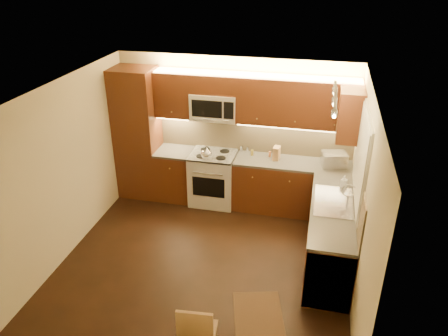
% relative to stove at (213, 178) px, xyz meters
% --- Properties ---
extents(floor, '(4.00, 4.00, 0.01)m').
position_rel_stove_xyz_m(floor, '(0.30, -1.68, -0.46)').
color(floor, black).
rests_on(floor, ground).
extents(ceiling, '(4.00, 4.00, 0.01)m').
position_rel_stove_xyz_m(ceiling, '(0.30, -1.68, 2.04)').
color(ceiling, beige).
rests_on(ceiling, ground).
extents(wall_back, '(4.00, 0.01, 2.50)m').
position_rel_stove_xyz_m(wall_back, '(0.30, 0.32, 0.79)').
color(wall_back, beige).
rests_on(wall_back, ground).
extents(wall_front, '(4.00, 0.01, 2.50)m').
position_rel_stove_xyz_m(wall_front, '(0.30, -3.67, 0.79)').
color(wall_front, beige).
rests_on(wall_front, ground).
extents(wall_left, '(0.01, 4.00, 2.50)m').
position_rel_stove_xyz_m(wall_left, '(-1.70, -1.68, 0.79)').
color(wall_left, beige).
rests_on(wall_left, ground).
extents(wall_right, '(0.01, 4.00, 2.50)m').
position_rel_stove_xyz_m(wall_right, '(2.30, -1.68, 0.79)').
color(wall_right, beige).
rests_on(wall_right, ground).
extents(pantry, '(0.70, 0.60, 2.30)m').
position_rel_stove_xyz_m(pantry, '(-1.35, 0.02, 0.69)').
color(pantry, '#4A250F').
rests_on(pantry, floor).
extents(base_cab_back_left, '(0.62, 0.60, 0.86)m').
position_rel_stove_xyz_m(base_cab_back_left, '(-0.69, 0.02, -0.03)').
color(base_cab_back_left, '#4A250F').
rests_on(base_cab_back_left, floor).
extents(counter_back_left, '(0.62, 0.60, 0.04)m').
position_rel_stove_xyz_m(counter_back_left, '(-0.69, 0.02, 0.42)').
color(counter_back_left, '#373432').
rests_on(counter_back_left, base_cab_back_left).
extents(base_cab_back_right, '(1.92, 0.60, 0.86)m').
position_rel_stove_xyz_m(base_cab_back_right, '(1.34, 0.02, -0.03)').
color(base_cab_back_right, '#4A250F').
rests_on(base_cab_back_right, floor).
extents(counter_back_right, '(1.92, 0.60, 0.04)m').
position_rel_stove_xyz_m(counter_back_right, '(1.34, 0.02, 0.42)').
color(counter_back_right, '#373432').
rests_on(counter_back_right, base_cab_back_right).
extents(base_cab_right, '(0.60, 2.00, 0.86)m').
position_rel_stove_xyz_m(base_cab_right, '(2.00, -1.28, -0.03)').
color(base_cab_right, '#4A250F').
rests_on(base_cab_right, floor).
extents(counter_right, '(0.60, 2.00, 0.04)m').
position_rel_stove_xyz_m(counter_right, '(2.00, -1.28, 0.42)').
color(counter_right, '#373432').
rests_on(counter_right, base_cab_right).
extents(dishwasher, '(0.58, 0.60, 0.84)m').
position_rel_stove_xyz_m(dishwasher, '(2.00, -1.98, -0.03)').
color(dishwasher, silver).
rests_on(dishwasher, floor).
extents(backsplash_back, '(3.30, 0.02, 0.60)m').
position_rel_stove_xyz_m(backsplash_back, '(0.65, 0.31, 0.74)').
color(backsplash_back, tan).
rests_on(backsplash_back, wall_back).
extents(backsplash_right, '(0.02, 2.00, 0.60)m').
position_rel_stove_xyz_m(backsplash_right, '(2.29, -1.28, 0.74)').
color(backsplash_right, tan).
rests_on(backsplash_right, wall_right).
extents(upper_cab_back_left, '(0.62, 0.35, 0.75)m').
position_rel_stove_xyz_m(upper_cab_back_left, '(-0.69, 0.15, 1.42)').
color(upper_cab_back_left, '#4A250F').
rests_on(upper_cab_back_left, wall_back).
extents(upper_cab_back_right, '(1.92, 0.35, 0.75)m').
position_rel_stove_xyz_m(upper_cab_back_right, '(1.34, 0.15, 1.42)').
color(upper_cab_back_right, '#4A250F').
rests_on(upper_cab_back_right, wall_back).
extents(upper_cab_bridge, '(0.76, 0.35, 0.31)m').
position_rel_stove_xyz_m(upper_cab_bridge, '(0.00, 0.15, 1.63)').
color(upper_cab_bridge, '#4A250F').
rests_on(upper_cab_bridge, wall_back).
extents(upper_cab_right_corner, '(0.35, 0.50, 0.75)m').
position_rel_stove_xyz_m(upper_cab_right_corner, '(2.12, -0.28, 1.42)').
color(upper_cab_right_corner, '#4A250F').
rests_on(upper_cab_right_corner, wall_right).
extents(stove, '(0.76, 0.65, 0.92)m').
position_rel_stove_xyz_m(stove, '(0.00, 0.00, 0.00)').
color(stove, silver).
rests_on(stove, floor).
extents(microwave, '(0.76, 0.38, 0.44)m').
position_rel_stove_xyz_m(microwave, '(0.00, 0.14, 1.26)').
color(microwave, silver).
rests_on(microwave, wall_back).
extents(window_frame, '(0.03, 1.44, 1.24)m').
position_rel_stove_xyz_m(window_frame, '(2.29, -1.12, 1.14)').
color(window_frame, silver).
rests_on(window_frame, wall_right).
extents(window_blinds, '(0.02, 1.36, 1.16)m').
position_rel_stove_xyz_m(window_blinds, '(2.27, -1.12, 1.14)').
color(window_blinds, silver).
rests_on(window_blinds, wall_right).
extents(sink, '(0.52, 0.86, 0.15)m').
position_rel_stove_xyz_m(sink, '(2.00, -1.12, 0.52)').
color(sink, silver).
rests_on(sink, counter_right).
extents(faucet, '(0.20, 0.04, 0.30)m').
position_rel_stove_xyz_m(faucet, '(2.18, -1.12, 0.59)').
color(faucet, silver).
rests_on(faucet, counter_right).
extents(track_light_bar, '(0.04, 1.20, 0.03)m').
position_rel_stove_xyz_m(track_light_bar, '(1.85, -1.27, 2.00)').
color(track_light_bar, silver).
rests_on(track_light_bar, ceiling).
extents(kettle, '(0.25, 0.25, 0.22)m').
position_rel_stove_xyz_m(kettle, '(-0.06, -0.20, 0.57)').
color(kettle, silver).
rests_on(kettle, stove).
extents(toaster_oven, '(0.44, 0.36, 0.23)m').
position_rel_stove_xyz_m(toaster_oven, '(1.99, 0.03, 0.55)').
color(toaster_oven, silver).
rests_on(toaster_oven, counter_back_right).
extents(knife_block, '(0.12, 0.17, 0.22)m').
position_rel_stove_xyz_m(knife_block, '(1.06, 0.07, 0.55)').
color(knife_block, '#AE894F').
rests_on(knife_block, counter_back_right).
extents(spice_jar_a, '(0.05, 0.05, 0.10)m').
position_rel_stove_xyz_m(spice_jar_a, '(0.44, 0.26, 0.49)').
color(spice_jar_a, silver).
rests_on(spice_jar_a, counter_back_right).
extents(spice_jar_b, '(0.05, 0.05, 0.10)m').
position_rel_stove_xyz_m(spice_jar_b, '(0.65, 0.14, 0.49)').
color(spice_jar_b, olive).
rests_on(spice_jar_b, counter_back_right).
extents(spice_jar_c, '(0.05, 0.05, 0.09)m').
position_rel_stove_xyz_m(spice_jar_c, '(0.54, 0.26, 0.48)').
color(spice_jar_c, silver).
rests_on(spice_jar_c, counter_back_right).
extents(spice_jar_d, '(0.05, 0.05, 0.09)m').
position_rel_stove_xyz_m(spice_jar_d, '(0.94, 0.15, 0.49)').
color(spice_jar_d, '#AF6034').
rests_on(spice_jar_d, counter_back_right).
extents(soap_bottle, '(0.11, 0.11, 0.18)m').
position_rel_stove_xyz_m(soap_bottle, '(2.14, -0.65, 0.53)').
color(soap_bottle, silver).
rests_on(soap_bottle, counter_right).
extents(rug, '(0.79, 1.00, 0.01)m').
position_rel_stove_xyz_m(rug, '(1.22, -2.58, -0.45)').
color(rug, black).
rests_on(rug, floor).
extents(dining_chair, '(0.41, 0.41, 0.84)m').
position_rel_stove_xyz_m(dining_chair, '(0.68, -3.31, -0.04)').
color(dining_chair, '#AE894F').
rests_on(dining_chair, floor).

